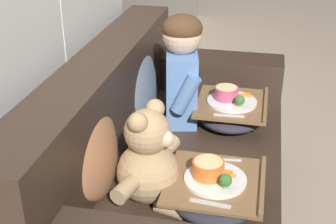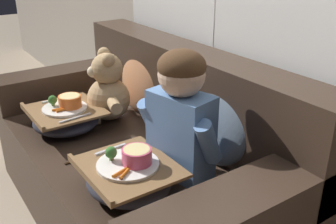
{
  "view_description": "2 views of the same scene",
  "coord_description": "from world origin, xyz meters",
  "px_view_note": "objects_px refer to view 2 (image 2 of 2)",
  "views": [
    {
      "loc": [
        -1.76,
        -0.33,
        1.57
      ],
      "look_at": [
        0.04,
        0.05,
        0.64
      ],
      "focal_mm": 50.0,
      "sensor_mm": 36.0,
      "label": 1
    },
    {
      "loc": [
        1.52,
        -0.82,
        1.38
      ],
      "look_at": [
        0.12,
        0.13,
        0.64
      ],
      "focal_mm": 42.0,
      "sensor_mm": 36.0,
      "label": 2
    }
  ],
  "objects_px": {
    "couch": "(143,163)",
    "lap_tray_teddy": "(66,118)",
    "child_figure": "(181,109)",
    "teddy_bear": "(107,91)",
    "throw_pillow_behind_child": "(220,119)",
    "lap_tray_child": "(129,176)",
    "throw_pillow_behind_teddy": "(142,78)"
  },
  "relations": [
    {
      "from": "throw_pillow_behind_teddy",
      "to": "teddy_bear",
      "type": "xyz_separation_m",
      "value": [
        -0.0,
        -0.22,
        -0.03
      ]
    },
    {
      "from": "throw_pillow_behind_child",
      "to": "throw_pillow_behind_teddy",
      "type": "height_order",
      "value": "throw_pillow_behind_child"
    },
    {
      "from": "throw_pillow_behind_child",
      "to": "lap_tray_teddy",
      "type": "bearing_deg",
      "value": -145.42
    },
    {
      "from": "couch",
      "to": "child_figure",
      "type": "relative_size",
      "value": 3.3
    },
    {
      "from": "throw_pillow_behind_child",
      "to": "lap_tray_child",
      "type": "bearing_deg",
      "value": -89.94
    },
    {
      "from": "couch",
      "to": "throw_pillow_behind_teddy",
      "type": "xyz_separation_m",
      "value": [
        -0.34,
        0.2,
        0.33
      ]
    },
    {
      "from": "child_figure",
      "to": "lap_tray_teddy",
      "type": "height_order",
      "value": "child_figure"
    },
    {
      "from": "couch",
      "to": "lap_tray_teddy",
      "type": "distance_m",
      "value": 0.47
    },
    {
      "from": "throw_pillow_behind_teddy",
      "to": "lap_tray_child",
      "type": "relative_size",
      "value": 1.08
    },
    {
      "from": "lap_tray_child",
      "to": "lap_tray_teddy",
      "type": "height_order",
      "value": "same"
    },
    {
      "from": "lap_tray_child",
      "to": "throw_pillow_behind_child",
      "type": "bearing_deg",
      "value": 90.06
    },
    {
      "from": "couch",
      "to": "lap_tray_teddy",
      "type": "height_order",
      "value": "couch"
    },
    {
      "from": "child_figure",
      "to": "throw_pillow_behind_child",
      "type": "bearing_deg",
      "value": 90.05
    },
    {
      "from": "throw_pillow_behind_child",
      "to": "lap_tray_teddy",
      "type": "height_order",
      "value": "throw_pillow_behind_child"
    },
    {
      "from": "throw_pillow_behind_child",
      "to": "throw_pillow_behind_teddy",
      "type": "relative_size",
      "value": 1.04
    },
    {
      "from": "throw_pillow_behind_teddy",
      "to": "lap_tray_teddy",
      "type": "distance_m",
      "value": 0.49
    },
    {
      "from": "throw_pillow_behind_child",
      "to": "lap_tray_child",
      "type": "relative_size",
      "value": 1.13
    },
    {
      "from": "couch",
      "to": "throw_pillow_behind_teddy",
      "type": "relative_size",
      "value": 4.31
    },
    {
      "from": "throw_pillow_behind_child",
      "to": "lap_tray_child",
      "type": "height_order",
      "value": "throw_pillow_behind_child"
    },
    {
      "from": "throw_pillow_behind_teddy",
      "to": "child_figure",
      "type": "height_order",
      "value": "child_figure"
    },
    {
      "from": "throw_pillow_behind_teddy",
      "to": "teddy_bear",
      "type": "distance_m",
      "value": 0.22
    },
    {
      "from": "child_figure",
      "to": "teddy_bear",
      "type": "bearing_deg",
      "value": -179.64
    },
    {
      "from": "teddy_bear",
      "to": "lap_tray_teddy",
      "type": "height_order",
      "value": "teddy_bear"
    },
    {
      "from": "throw_pillow_behind_teddy",
      "to": "teddy_bear",
      "type": "bearing_deg",
      "value": -90.37
    },
    {
      "from": "child_figure",
      "to": "lap_tray_teddy",
      "type": "bearing_deg",
      "value": -159.57
    },
    {
      "from": "throw_pillow_behind_teddy",
      "to": "couch",
      "type": "bearing_deg",
      "value": -30.93
    },
    {
      "from": "lap_tray_teddy",
      "to": "child_figure",
      "type": "bearing_deg",
      "value": 20.43
    },
    {
      "from": "child_figure",
      "to": "teddy_bear",
      "type": "height_order",
      "value": "child_figure"
    },
    {
      "from": "lap_tray_teddy",
      "to": "teddy_bear",
      "type": "bearing_deg",
      "value": 90.38
    },
    {
      "from": "couch",
      "to": "throw_pillow_behind_child",
      "type": "height_order",
      "value": "couch"
    },
    {
      "from": "throw_pillow_behind_child",
      "to": "child_figure",
      "type": "relative_size",
      "value": 0.8
    },
    {
      "from": "throw_pillow_behind_child",
      "to": "throw_pillow_behind_teddy",
      "type": "bearing_deg",
      "value": 180.0
    }
  ]
}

